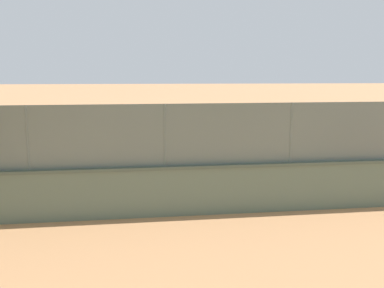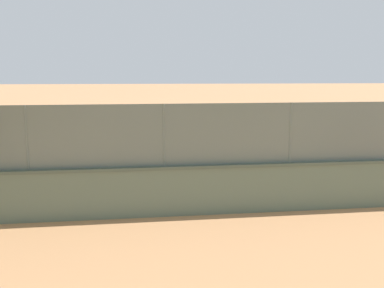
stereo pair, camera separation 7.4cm
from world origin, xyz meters
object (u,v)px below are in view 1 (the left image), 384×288
player_crossing_court (252,126)px  courtside_bench (378,176)px  sports_ball (91,181)px  spare_ball_by_wall (25,206)px  player_foreground_swinging (78,144)px

player_crossing_court → courtside_bench: size_ratio=0.96×
sports_ball → spare_ball_by_wall: bearing=57.8°
courtside_bench → player_foreground_swinging: bearing=-22.6°
spare_ball_by_wall → courtside_bench: courtside_bench is taller
spare_ball_by_wall → courtside_bench: 10.91m
sports_ball → spare_ball_by_wall: (1.56, 2.48, -0.04)m
player_crossing_court → sports_ball: 11.20m
sports_ball → player_foreground_swinging: bearing=-72.1°
player_crossing_court → spare_ball_by_wall: (9.28, 10.55, -0.86)m
player_crossing_court → player_foreground_swinging: bearing=34.6°
player_foreground_swinging → courtside_bench: (-10.06, 4.19, -0.54)m
player_crossing_court → spare_ball_by_wall: 14.08m
player_crossing_court → spare_ball_by_wall: bearing=48.7°
player_crossing_court → courtside_bench: player_crossing_court is taller
player_crossing_court → sports_ball: (7.72, 8.08, -0.82)m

